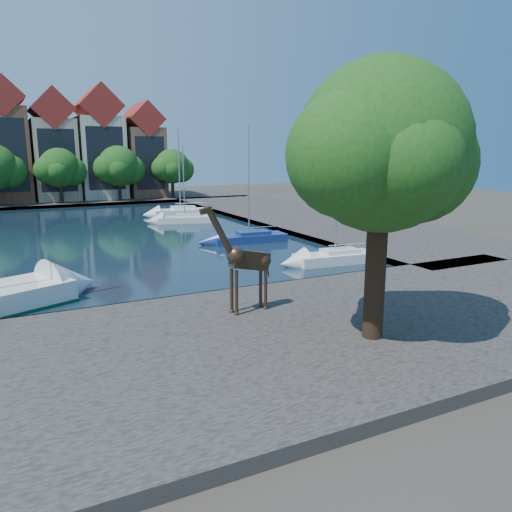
% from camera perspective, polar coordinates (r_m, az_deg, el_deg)
% --- Properties ---
extents(ground, '(160.00, 160.00, 0.00)m').
position_cam_1_polar(ground, '(25.42, -14.01, -6.13)').
color(ground, '#38332B').
rests_on(ground, ground).
extents(water_basin, '(38.00, 50.00, 0.08)m').
position_cam_1_polar(water_basin, '(48.55, -20.39, 2.15)').
color(water_basin, black).
rests_on(water_basin, ground).
extents(near_quay, '(50.00, 14.00, 0.50)m').
position_cam_1_polar(near_quay, '(18.98, -9.20, -11.50)').
color(near_quay, '#4B4641').
rests_on(near_quay, ground).
extents(far_quay, '(60.00, 16.00, 0.50)m').
position_cam_1_polar(far_quay, '(80.18, -23.09, 5.74)').
color(far_quay, '#4B4641').
rests_on(far_quay, ground).
extents(right_quay, '(14.00, 52.00, 0.50)m').
position_cam_1_polar(right_quay, '(56.85, 5.49, 4.42)').
color(right_quay, '#4B4641').
rests_on(right_quay, ground).
extents(plane_tree, '(8.32, 6.40, 10.62)m').
position_cam_1_polar(plane_tree, '(19.37, 14.43, 11.35)').
color(plane_tree, '#332114').
rests_on(plane_tree, near_quay).
extents(townhouse_center, '(5.44, 9.18, 16.93)m').
position_cam_1_polar(townhouse_center, '(79.66, -26.50, 11.28)').
color(townhouse_center, brown).
rests_on(townhouse_center, far_quay).
extents(townhouse_east_inner, '(5.94, 9.18, 15.79)m').
position_cam_1_polar(townhouse_east_inner, '(79.96, -22.09, 11.19)').
color(townhouse_east_inner, tan).
rests_on(townhouse_east_inner, far_quay).
extents(townhouse_east_mid, '(6.43, 9.18, 16.65)m').
position_cam_1_polar(townhouse_east_mid, '(80.80, -17.43, 11.78)').
color(townhouse_east_mid, beige).
rests_on(townhouse_east_mid, far_quay).
extents(townhouse_east_end, '(5.44, 9.18, 14.43)m').
position_cam_1_polar(townhouse_east_end, '(82.14, -12.83, 11.33)').
color(townhouse_east_end, brown).
rests_on(townhouse_east_end, far_quay).
extents(far_tree_mid_east, '(7.02, 5.40, 7.52)m').
position_cam_1_polar(far_tree_mid_east, '(74.55, -21.48, 9.23)').
color(far_tree_mid_east, '#332114').
rests_on(far_tree_mid_east, far_quay).
extents(far_tree_east, '(7.54, 5.80, 7.84)m').
position_cam_1_polar(far_tree_east, '(75.73, -15.37, 9.75)').
color(far_tree_east, '#332114').
rests_on(far_tree_east, far_quay).
extents(far_tree_far_east, '(6.76, 5.20, 7.36)m').
position_cam_1_polar(far_tree_far_east, '(77.73, -9.51, 9.94)').
color(far_tree_far_east, '#332114').
rests_on(far_tree_far_east, far_quay).
extents(giraffe_statue, '(3.47, 0.76, 4.94)m').
position_cam_1_polar(giraffe_statue, '(22.42, -1.32, -0.44)').
color(giraffe_statue, '#3A2A1D').
rests_on(giraffe_statue, near_quay).
extents(sailboat_right_a, '(5.90, 2.55, 9.88)m').
position_cam_1_polar(sailboat_right_a, '(34.92, 9.03, 0.06)').
color(sailboat_right_a, silver).
rests_on(sailboat_right_a, water_basin).
extents(sailboat_right_b, '(6.44, 2.67, 9.63)m').
position_cam_1_polar(sailboat_right_b, '(42.34, -0.81, 2.29)').
color(sailboat_right_b, navy).
rests_on(sailboat_right_b, water_basin).
extents(sailboat_right_c, '(6.00, 3.42, 8.15)m').
position_cam_1_polar(sailboat_right_c, '(54.19, -8.14, 4.32)').
color(sailboat_right_c, silver).
rests_on(sailboat_right_c, water_basin).
extents(sailboat_right_d, '(6.36, 2.87, 10.23)m').
position_cam_1_polar(sailboat_right_d, '(59.80, -8.63, 5.15)').
color(sailboat_right_d, white).
rests_on(sailboat_right_d, water_basin).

